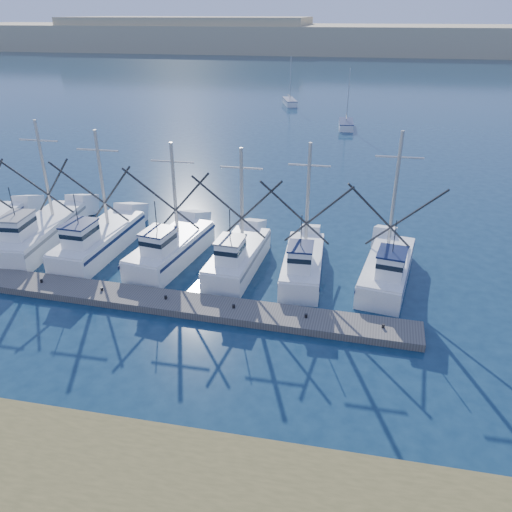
# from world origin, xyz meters

# --- Properties ---
(ground) EXTENTS (500.00, 500.00, 0.00)m
(ground) POSITION_xyz_m (0.00, 0.00, 0.00)
(ground) COLOR #0D243A
(ground) RESTS_ON ground
(floating_dock) EXTENTS (32.17, 3.47, 0.43)m
(floating_dock) POSITION_xyz_m (-8.19, 5.29, 0.21)
(floating_dock) COLOR #5D5953
(floating_dock) RESTS_ON ground
(dune_ridge) EXTENTS (360.00, 60.00, 10.00)m
(dune_ridge) POSITION_xyz_m (0.00, 210.00, 5.00)
(dune_ridge) COLOR tan
(dune_ridge) RESTS_ON ground
(trawler_fleet) EXTENTS (32.08, 9.53, 8.99)m
(trawler_fleet) POSITION_xyz_m (-9.16, 10.51, 0.95)
(trawler_fleet) COLOR white
(trawler_fleet) RESTS_ON ground
(sailboat_near) EXTENTS (2.23, 5.92, 8.10)m
(sailboat_near) POSITION_xyz_m (1.95, 55.90, 0.49)
(sailboat_near) COLOR white
(sailboat_near) RESTS_ON ground
(sailboat_far) EXTENTS (3.48, 6.18, 8.10)m
(sailboat_far) POSITION_xyz_m (-8.70, 73.95, 0.49)
(sailboat_far) COLOR white
(sailboat_far) RESTS_ON ground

